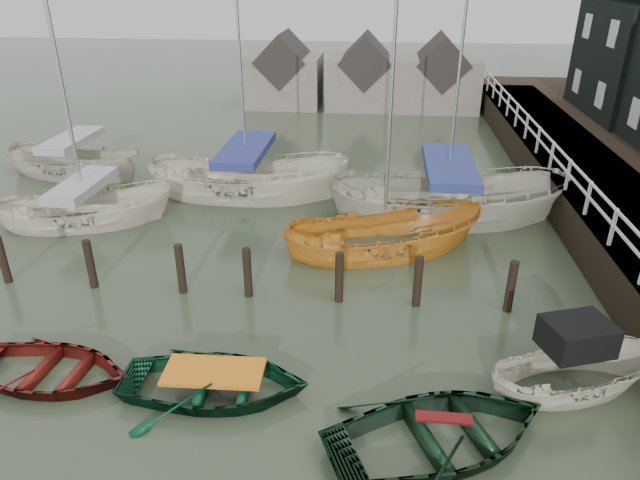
# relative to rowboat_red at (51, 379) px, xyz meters

# --- Properties ---
(ground) EXTENTS (120.00, 120.00, 0.00)m
(ground) POSITION_rel_rowboat_red_xyz_m (4.65, 0.80, 0.00)
(ground) COLOR #2B3823
(ground) RESTS_ON ground
(pier) EXTENTS (3.04, 32.00, 2.70)m
(pier) POSITION_rel_rowboat_red_xyz_m (14.12, 10.80, 0.71)
(pier) COLOR black
(pier) RESTS_ON ground
(mooring_pilings) EXTENTS (13.72, 0.22, 1.80)m
(mooring_pilings) POSITION_rel_rowboat_red_xyz_m (3.53, 3.80, 0.50)
(mooring_pilings) COLOR black
(mooring_pilings) RESTS_ON ground
(far_sheds) EXTENTS (14.00, 4.08, 4.39)m
(far_sheds) POSITION_rel_rowboat_red_xyz_m (5.48, 26.80, 1.86)
(far_sheds) COLOR #665B51
(far_sheds) RESTS_ON ground
(rowboat_red) EXTENTS (3.83, 2.87, 0.75)m
(rowboat_red) POSITION_rel_rowboat_red_xyz_m (0.00, 0.00, 0.00)
(rowboat_red) COLOR #53110B
(rowboat_red) RESTS_ON ground
(rowboat_green) EXTENTS (3.96, 2.90, 0.80)m
(rowboat_green) POSITION_rel_rowboat_red_xyz_m (3.62, -0.05, 0.00)
(rowboat_green) COLOR #08321B
(rowboat_green) RESTS_ON ground
(rowboat_dkgreen) EXTENTS (5.15, 4.53, 0.89)m
(rowboat_dkgreen) POSITION_rel_rowboat_red_xyz_m (8.08, -1.02, 0.00)
(rowboat_dkgreen) COLOR black
(rowboat_dkgreen) RESTS_ON ground
(motorboat) EXTENTS (3.91, 2.50, 2.20)m
(motorboat) POSITION_rel_rowboat_red_xyz_m (10.87, 0.91, 0.12)
(motorboat) COLOR beige
(motorboat) RESTS_ON ground
(sailboat_a) EXTENTS (6.18, 3.77, 11.83)m
(sailboat_a) POSITION_rel_rowboat_red_xyz_m (-3.05, 7.91, 0.07)
(sailboat_a) COLOR beige
(sailboat_a) RESTS_ON ground
(sailboat_b) EXTENTS (7.79, 3.02, 11.91)m
(sailboat_b) POSITION_rel_rowboat_red_xyz_m (1.76, 11.15, 0.06)
(sailboat_b) COLOR beige
(sailboat_b) RESTS_ON ground
(sailboat_c) EXTENTS (6.63, 4.17, 11.35)m
(sailboat_c) POSITION_rel_rowboat_red_xyz_m (6.98, 6.91, 0.01)
(sailboat_c) COLOR orange
(sailboat_c) RESTS_ON ground
(sailboat_d) EXTENTS (8.20, 3.28, 13.00)m
(sailboat_d) POSITION_rel_rowboat_red_xyz_m (9.09, 9.77, 0.06)
(sailboat_d) COLOR #BCB7A0
(sailboat_d) RESTS_ON ground
(sailboat_e) EXTENTS (6.74, 3.67, 10.00)m
(sailboat_e) POSITION_rel_rowboat_red_xyz_m (-5.88, 12.65, 0.06)
(sailboat_e) COLOR beige
(sailboat_e) RESTS_ON ground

